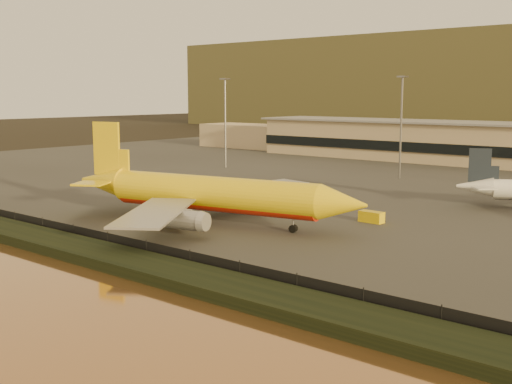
# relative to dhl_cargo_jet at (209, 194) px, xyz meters

# --- Properties ---
(ground) EXTENTS (900.00, 900.00, 0.00)m
(ground) POSITION_rel_dhl_cargo_jet_xyz_m (7.52, -8.53, -5.01)
(ground) COLOR black
(ground) RESTS_ON ground
(embankment) EXTENTS (320.00, 7.00, 1.40)m
(embankment) POSITION_rel_dhl_cargo_jet_xyz_m (7.52, -25.53, -4.31)
(embankment) COLOR black
(embankment) RESTS_ON ground
(tarmac) EXTENTS (320.00, 220.00, 0.20)m
(tarmac) POSITION_rel_dhl_cargo_jet_xyz_m (7.52, 86.47, -4.91)
(tarmac) COLOR #2D2D2D
(tarmac) RESTS_ON ground
(perimeter_fence) EXTENTS (300.00, 0.05, 2.20)m
(perimeter_fence) POSITION_rel_dhl_cargo_jet_xyz_m (7.52, -21.53, -3.71)
(perimeter_fence) COLOR black
(perimeter_fence) RESTS_ON tarmac
(terminal_building) EXTENTS (202.00, 25.00, 12.60)m
(terminal_building) POSITION_rel_dhl_cargo_jet_xyz_m (-7.00, 117.02, 1.23)
(terminal_building) COLOR tan
(terminal_building) RESTS_ON tarmac
(apron_light_masts) EXTENTS (152.20, 12.20, 25.40)m
(apron_light_masts) POSITION_rel_dhl_cargo_jet_xyz_m (22.52, 66.47, 10.69)
(apron_light_masts) COLOR slate
(apron_light_masts) RESTS_ON tarmac
(dhl_cargo_jet) EXTENTS (53.71, 51.79, 16.12)m
(dhl_cargo_jet) POSITION_rel_dhl_cargo_jet_xyz_m (0.00, 0.00, 0.00)
(dhl_cargo_jet) COLOR yellow
(dhl_cargo_jet) RESTS_ON tarmac
(gse_vehicle_yellow) EXTENTS (4.14, 1.98, 1.83)m
(gse_vehicle_yellow) POSITION_rel_dhl_cargo_jet_xyz_m (20.15, 17.65, -3.90)
(gse_vehicle_yellow) COLOR yellow
(gse_vehicle_yellow) RESTS_ON tarmac
(gse_vehicle_white) EXTENTS (4.41, 3.21, 1.81)m
(gse_vehicle_white) POSITION_rel_dhl_cargo_jet_xyz_m (-17.60, 27.46, -3.91)
(gse_vehicle_white) COLOR silver
(gse_vehicle_white) RESTS_ON tarmac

